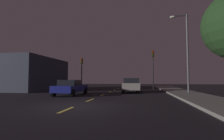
{
  "coord_description": "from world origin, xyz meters",
  "views": [
    {
      "loc": [
        3.31,
        -8.63,
        1.37
      ],
      "look_at": [
        -0.59,
        15.25,
        2.74
      ],
      "focal_mm": 27.53,
      "sensor_mm": 36.0,
      "label": 1
    }
  ],
  "objects_px": {
    "traffic_signal_left": "(82,67)",
    "street_lamp_right": "(185,46)",
    "traffic_signal_right": "(153,62)",
    "car_stopped_ahead": "(132,85)",
    "car_adjacent_lane": "(71,87)"
  },
  "relations": [
    {
      "from": "traffic_signal_left",
      "to": "street_lamp_right",
      "type": "xyz_separation_m",
      "value": [
        12.88,
        -7.44,
        1.31
      ]
    },
    {
      "from": "traffic_signal_left",
      "to": "traffic_signal_right",
      "type": "relative_size",
      "value": 0.84
    },
    {
      "from": "traffic_signal_left",
      "to": "car_stopped_ahead",
      "type": "height_order",
      "value": "traffic_signal_left"
    },
    {
      "from": "traffic_signal_left",
      "to": "traffic_signal_right",
      "type": "bearing_deg",
      "value": 0.01
    },
    {
      "from": "car_adjacent_lane",
      "to": "street_lamp_right",
      "type": "height_order",
      "value": "street_lamp_right"
    },
    {
      "from": "car_adjacent_lane",
      "to": "traffic_signal_left",
      "type": "bearing_deg",
      "value": 104.18
    },
    {
      "from": "car_stopped_ahead",
      "to": "car_adjacent_lane",
      "type": "relative_size",
      "value": 0.88
    },
    {
      "from": "street_lamp_right",
      "to": "traffic_signal_left",
      "type": "bearing_deg",
      "value": 150.0
    },
    {
      "from": "traffic_signal_left",
      "to": "car_stopped_ahead",
      "type": "distance_m",
      "value": 9.89
    },
    {
      "from": "traffic_signal_right",
      "to": "car_stopped_ahead",
      "type": "relative_size",
      "value": 1.39
    },
    {
      "from": "car_stopped_ahead",
      "to": "street_lamp_right",
      "type": "bearing_deg",
      "value": -18.91
    },
    {
      "from": "traffic_signal_right",
      "to": "car_stopped_ahead",
      "type": "height_order",
      "value": "traffic_signal_right"
    },
    {
      "from": "car_stopped_ahead",
      "to": "street_lamp_right",
      "type": "distance_m",
      "value": 6.63
    },
    {
      "from": "car_stopped_ahead",
      "to": "car_adjacent_lane",
      "type": "bearing_deg",
      "value": -140.52
    },
    {
      "from": "car_adjacent_lane",
      "to": "car_stopped_ahead",
      "type": "bearing_deg",
      "value": 39.48
    }
  ]
}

